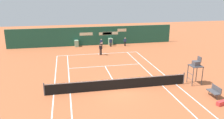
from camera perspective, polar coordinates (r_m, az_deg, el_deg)
ground_plane at (r=20.10m, az=1.14°, el=-6.75°), size 80.00×80.00×0.01m
tennis_net at (r=19.38m, az=1.53°, el=-6.03°), size 12.10×0.10×1.07m
sponsor_back_wall at (r=35.26m, az=-4.74°, el=5.75°), size 25.00×1.02×2.80m
umpire_chair at (r=21.43m, az=20.12°, el=-1.41°), size 1.00×1.00×2.52m
player_bench at (r=19.77m, az=24.10°, el=-7.10°), size 0.54×1.15×0.88m
equipment_bag at (r=18.83m, az=25.70°, el=-9.66°), size 0.94×0.49×0.32m
player_on_baseline at (r=29.66m, az=-2.80°, el=2.93°), size 0.48×0.85×1.85m
ball_kid_left_post at (r=34.72m, az=3.25°, el=4.57°), size 0.43×0.21×1.29m
ball_kid_right_post at (r=34.24m, az=-0.31°, el=4.39°), size 0.42×0.18×1.25m
ball_kid_centre_post at (r=34.00m, az=-2.68°, el=4.27°), size 0.41×0.18×1.23m
tennis_ball_by_sideline at (r=22.65m, az=6.66°, el=-4.02°), size 0.07×0.07×0.07m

